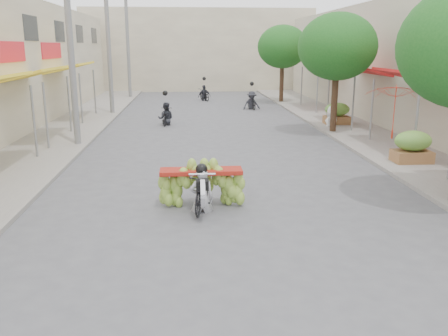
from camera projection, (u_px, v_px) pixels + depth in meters
ground at (261, 297)px, 7.39m from camera, size 120.00×120.00×0.00m
sidewalk_left at (57, 132)px, 21.34m from camera, size 4.00×60.00×0.12m
sidewalk_right at (359, 128)px, 22.39m from camera, size 4.00×60.00×0.12m
far_building at (198, 50)px, 43.22m from camera, size 20.00×6.00×7.00m
utility_pole_mid at (70, 40)px, 17.58m from camera, size 0.60×0.24×8.00m
utility_pole_far at (108, 42)px, 26.27m from camera, size 0.60×0.24×8.00m
utility_pole_back at (128, 44)px, 34.96m from camera, size 0.60×0.24×8.00m
street_tree_mid at (337, 47)px, 20.38m from camera, size 3.40×3.40×5.25m
street_tree_far at (283, 47)px, 31.97m from camera, size 3.40×3.40×5.25m
produce_crate_mid at (413, 144)px, 15.41m from camera, size 1.20×0.88×1.16m
produce_crate_far at (337, 112)px, 23.13m from camera, size 1.20×0.88×1.16m
banana_motorbike at (201, 182)px, 11.27m from camera, size 2.20×1.83×1.95m
market_umbrella at (397, 84)px, 16.15m from camera, size 2.68×2.68×1.91m
pedestrian at (333, 106)px, 22.61m from camera, size 1.04×1.00×1.84m
bg_motorbike_a at (166, 109)px, 23.49m from camera, size 0.83×1.49×1.95m
bg_motorbike_b at (252, 96)px, 29.37m from camera, size 1.13×1.68×1.95m
bg_motorbike_c at (204, 89)px, 34.14m from camera, size 1.10×1.60×1.95m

